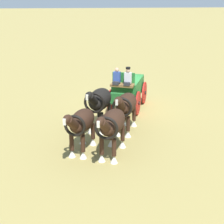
# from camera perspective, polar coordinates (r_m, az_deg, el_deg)

# --- Properties ---
(ground_plane) EXTENTS (220.00, 220.00, 0.00)m
(ground_plane) POSITION_cam_1_polar(r_m,az_deg,el_deg) (20.22, 2.63, 0.78)
(ground_plane) COLOR #9E8C4C
(show_wagon) EXTENTS (5.52, 2.69, 2.71)m
(show_wagon) POSITION_cam_1_polar(r_m,az_deg,el_deg) (19.70, 2.58, 3.88)
(show_wagon) COLOR #236B2D
(show_wagon) RESTS_ON ground
(draft_horse_rear_near) EXTENTS (2.96, 1.54, 2.21)m
(draft_horse_rear_near) POSITION_cam_1_polar(r_m,az_deg,el_deg) (16.30, 2.26, 1.07)
(draft_horse_rear_near) COLOR #331E14
(draft_horse_rear_near) RESTS_ON ground
(draft_horse_rear_off) EXTENTS (2.97, 1.60, 2.33)m
(draft_horse_rear_off) POSITION_cam_1_polar(r_m,az_deg,el_deg) (16.59, -2.12, 1.79)
(draft_horse_rear_off) COLOR black
(draft_horse_rear_off) RESTS_ON ground
(draft_horse_lead_near) EXTENTS (3.08, 1.59, 2.25)m
(draft_horse_lead_near) POSITION_cam_1_polar(r_m,az_deg,el_deg) (13.91, -0.05, -2.07)
(draft_horse_lead_near) COLOR #331E14
(draft_horse_lead_near) RESTS_ON ground
(draft_horse_lead_off) EXTENTS (2.87, 1.50, 2.17)m
(draft_horse_lead_off) POSITION_cam_1_polar(r_m,az_deg,el_deg) (14.29, -5.11, -1.85)
(draft_horse_lead_off) COLOR #331E14
(draft_horse_lead_off) RESTS_ON ground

